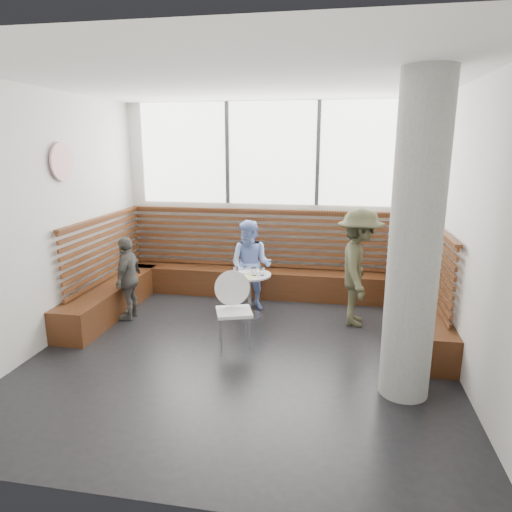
% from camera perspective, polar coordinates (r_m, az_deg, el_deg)
% --- Properties ---
extents(room, '(5.00, 5.00, 3.20)m').
position_cam_1_polar(room, '(5.31, -1.91, 3.78)').
color(room, silver).
rests_on(room, ground).
extents(booth, '(5.00, 2.50, 1.44)m').
position_cam_1_polar(booth, '(7.28, 1.08, -3.10)').
color(booth, '#422210').
rests_on(booth, ground).
extents(concrete_column, '(0.50, 0.50, 3.20)m').
position_cam_1_polar(concrete_column, '(4.66, 19.27, 1.58)').
color(concrete_column, gray).
rests_on(concrete_column, ground).
extents(wall_art, '(0.03, 0.50, 0.50)m').
position_cam_1_polar(wall_art, '(6.56, -23.10, 10.77)').
color(wall_art, white).
rests_on(wall_art, room).
extents(cafe_table, '(0.64, 0.64, 0.66)m').
position_cam_1_polar(cafe_table, '(6.79, -0.83, -3.78)').
color(cafe_table, silver).
rests_on(cafe_table, ground).
extents(cafe_chair, '(0.46, 0.45, 0.95)m').
position_cam_1_polar(cafe_chair, '(5.83, -2.62, -5.90)').
color(cafe_chair, white).
rests_on(cafe_chair, ground).
extents(adult_man, '(0.65, 1.10, 1.68)m').
position_cam_1_polar(adult_man, '(6.57, 12.71, -1.42)').
color(adult_man, '#43442D').
rests_on(adult_man, ground).
extents(child_back, '(0.75, 0.63, 1.40)m').
position_cam_1_polar(child_back, '(7.05, -0.64, -1.18)').
color(child_back, '#89A6ED').
rests_on(child_back, ground).
extents(child_left, '(0.31, 0.73, 1.23)m').
position_cam_1_polar(child_left, '(6.94, -15.66, -2.68)').
color(child_left, '#585650').
rests_on(child_left, ground).
extents(plate_near, '(0.19, 0.19, 0.01)m').
position_cam_1_polar(plate_near, '(6.81, -1.54, -2.01)').
color(plate_near, white).
rests_on(plate_near, cafe_table).
extents(plate_far, '(0.19, 0.19, 0.01)m').
position_cam_1_polar(plate_far, '(6.86, 0.10, -1.88)').
color(plate_far, white).
rests_on(plate_far, cafe_table).
extents(glass_left, '(0.07, 0.07, 0.11)m').
position_cam_1_polar(glass_left, '(6.71, -2.52, -1.82)').
color(glass_left, white).
rests_on(glass_left, cafe_table).
extents(glass_mid, '(0.08, 0.08, 0.12)m').
position_cam_1_polar(glass_mid, '(6.65, -0.27, -1.93)').
color(glass_mid, white).
rests_on(glass_mid, cafe_table).
extents(glass_right, '(0.07, 0.07, 0.12)m').
position_cam_1_polar(glass_right, '(6.66, 0.78, -1.91)').
color(glass_right, white).
rests_on(glass_right, cafe_table).
extents(menu_card, '(0.23, 0.19, 0.00)m').
position_cam_1_polar(menu_card, '(6.57, -0.86, -2.63)').
color(menu_card, '#A5C64C').
rests_on(menu_card, cafe_table).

